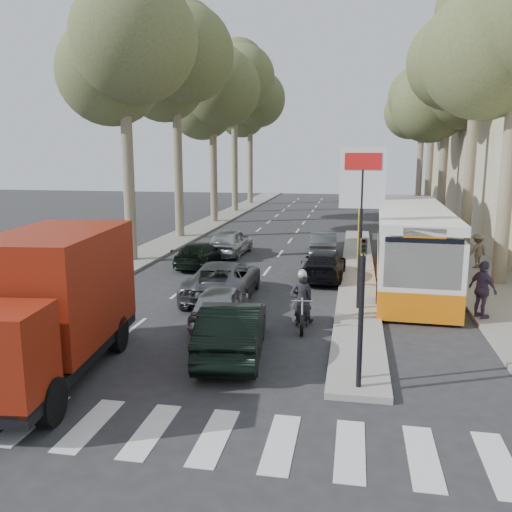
{
  "coord_description": "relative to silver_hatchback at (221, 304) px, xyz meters",
  "views": [
    {
      "loc": [
        3.03,
        -13.35,
        5.42
      ],
      "look_at": [
        -0.57,
        6.33,
        1.6
      ],
      "focal_mm": 38.0,
      "sensor_mm": 36.0,
      "label": 1
    }
  ],
  "objects": [
    {
      "name": "traffic_light_island",
      "position": [
        4.35,
        -4.44,
        1.84
      ],
      "size": [
        0.16,
        0.41,
        3.6
      ],
      "color": "black",
      "rests_on": "ground"
    },
    {
      "name": "city_bus",
      "position": [
        6.5,
        6.97,
        1.06
      ],
      "size": [
        3.13,
        12.4,
        3.24
      ],
      "rotation": [
        0.0,
        0.0,
        -0.04
      ],
      "color": "orange",
      "rests_on": "ground"
    },
    {
      "name": "motorcycle",
      "position": [
        2.58,
        0.29,
        0.19
      ],
      "size": [
        0.83,
        2.17,
        1.85
      ],
      "rotation": [
        0.0,
        0.0,
        0.1
      ],
      "color": "black",
      "rests_on": "ground"
    },
    {
      "name": "tree_r_c",
      "position": [
        10.13,
        23.17,
        9.05
      ],
      "size": [
        7.4,
        7.2,
        13.32
      ],
      "color": "#6B604C",
      "rests_on": "ground"
    },
    {
      "name": "billboard",
      "position": [
        4.35,
        2.06,
        3.06
      ],
      "size": [
        1.5,
        12.1,
        5.6
      ],
      "color": "yellow",
      "rests_on": "ground"
    },
    {
      "name": "pedestrian_near",
      "position": [
        8.3,
        1.76,
        0.42
      ],
      "size": [
        1.07,
        1.23,
        1.9
      ],
      "primitive_type": "imported",
      "rotation": [
        0.0,
        0.0,
        2.15
      ],
      "color": "#483652",
      "rests_on": "sidewalk_right"
    },
    {
      "name": "queue_car_c",
      "position": [
        -2.4,
        11.61,
        0.09
      ],
      "size": [
        1.98,
        4.41,
        1.47
      ],
      "primitive_type": "imported",
      "rotation": [
        0.0,
        0.0,
        3.08
      ],
      "color": "#B0B4B9",
      "rests_on": "ground"
    },
    {
      "name": "tree_l_b",
      "position": [
        -6.87,
        17.17,
        10.42
      ],
      "size": [
        7.4,
        7.2,
        14.88
      ],
      "color": "#6B604C",
      "rests_on": "ground"
    },
    {
      "name": "ground",
      "position": [
        1.1,
        -2.94,
        -0.65
      ],
      "size": [
        120.0,
        120.0,
        0.0
      ],
      "primitive_type": "plane",
      "color": "#28282B",
      "rests_on": "ground"
    },
    {
      "name": "tree_l_d",
      "position": [
        -6.77,
        33.17,
        11.11
      ],
      "size": [
        7.4,
        7.2,
        15.66
      ],
      "color": "#6B604C",
      "rests_on": "ground"
    },
    {
      "name": "queue_car_b",
      "position": [
        2.9,
        6.89,
        -0.02
      ],
      "size": [
        1.89,
        4.35,
        1.25
      ],
      "primitive_type": "imported",
      "rotation": [
        0.0,
        0.0,
        3.11
      ],
      "color": "black",
      "rests_on": "ground"
    },
    {
      "name": "sidewalk_right",
      "position": [
        9.7,
        22.06,
        -0.59
      ],
      "size": [
        3.2,
        70.0,
        0.12
      ],
      "primitive_type": "cube",
      "color": "gray",
      "rests_on": "ground"
    },
    {
      "name": "queue_car_d",
      "position": [
        2.54,
        12.37,
        -0.01
      ],
      "size": [
        1.53,
        3.95,
        1.28
      ],
      "primitive_type": "imported",
      "rotation": [
        0.0,
        0.0,
        3.19
      ],
      "color": "#44474B",
      "rests_on": "ground"
    },
    {
      "name": "silver_hatchback",
      "position": [
        0.0,
        0.0,
        0.0
      ],
      "size": [
        1.75,
        3.89,
        1.3
      ],
      "primitive_type": "imported",
      "rotation": [
        0.0,
        0.0,
        3.2
      ],
      "color": "#A0A2A8",
      "rests_on": "ground"
    },
    {
      "name": "tree_l_e",
      "position": [
        -6.87,
        41.17,
        10.08
      ],
      "size": [
        7.4,
        7.2,
        14.49
      ],
      "color": "#6B604C",
      "rests_on": "ground"
    },
    {
      "name": "tree_l_c",
      "position": [
        -6.67,
        25.17,
        9.39
      ],
      "size": [
        7.4,
        7.2,
        13.71
      ],
      "color": "#6B604C",
      "rests_on": "ground"
    },
    {
      "name": "traffic_island",
      "position": [
        4.35,
        8.06,
        -0.57
      ],
      "size": [
        1.5,
        26.0,
        0.16
      ],
      "primitive_type": "cube",
      "color": "gray",
      "rests_on": "ground"
    },
    {
      "name": "queue_car_a",
      "position": [
        -0.68,
        3.06,
        0.06
      ],
      "size": [
        2.58,
        5.22,
        1.42
      ],
      "primitive_type": "imported",
      "rotation": [
        0.0,
        0.0,
        3.18
      ],
      "color": "#52555A",
      "rests_on": "ground"
    },
    {
      "name": "dark_hatchback",
      "position": [
        0.99,
        -2.63,
        0.1
      ],
      "size": [
        2.08,
        4.67,
        1.49
      ],
      "primitive_type": "imported",
      "rotation": [
        0.0,
        0.0,
        3.25
      ],
      "color": "black",
      "rests_on": "ground"
    },
    {
      "name": "median_left",
      "position": [
        -6.9,
        25.06,
        -0.59
      ],
      "size": [
        2.4,
        64.0,
        0.12
      ],
      "primitive_type": "cube",
      "color": "gray",
      "rests_on": "ground"
    },
    {
      "name": "pedestrian_far",
      "position": [
        9.82,
        10.01,
        0.29
      ],
      "size": [
        1.13,
        1.01,
        1.64
      ],
      "primitive_type": "imported",
      "rotation": [
        0.0,
        0.0,
        3.79
      ],
      "color": "#6A5E50",
      "rests_on": "sidewalk_right"
    },
    {
      "name": "tree_l_a",
      "position": [
        -6.77,
        9.17,
        9.74
      ],
      "size": [
        7.4,
        7.2,
        14.1
      ],
      "color": "#6B604C",
      "rests_on": "ground"
    },
    {
      "name": "red_truck",
      "position": [
        -3.12,
        -4.77,
        1.21
      ],
      "size": [
        3.13,
        6.8,
        3.51
      ],
      "rotation": [
        0.0,
        0.0,
        0.11
      ],
      "color": "black",
      "rests_on": "ground"
    },
    {
      "name": "tree_r_b",
      "position": [
        10.33,
        15.17,
        10.77
      ],
      "size": [
        7.4,
        7.2,
        15.27
      ],
      "color": "#6B604C",
      "rests_on": "ground"
    },
    {
      "name": "tree_r_e",
      "position": [
        10.33,
        39.17,
        9.74
      ],
      "size": [
        7.4,
        7.2,
        14.1
      ],
      "color": "#6B604C",
      "rests_on": "ground"
    },
    {
      "name": "queue_car_e",
      "position": [
        -3.19,
        8.54,
        -0.06
      ],
      "size": [
        1.8,
        4.13,
        1.18
      ],
      "primitive_type": "imported",
      "rotation": [
        0.0,
        0.0,
        3.11
      ],
      "color": "black",
      "rests_on": "ground"
    },
    {
      "name": "tree_r_d",
      "position": [
        10.23,
        31.17,
        10.42
      ],
      "size": [
        7.4,
        7.2,
        14.88
      ],
      "color": "#6B604C",
      "rests_on": "ground"
    }
  ]
}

